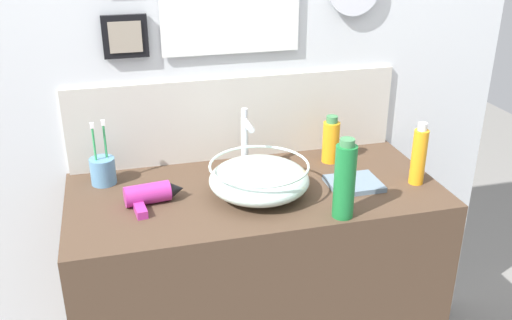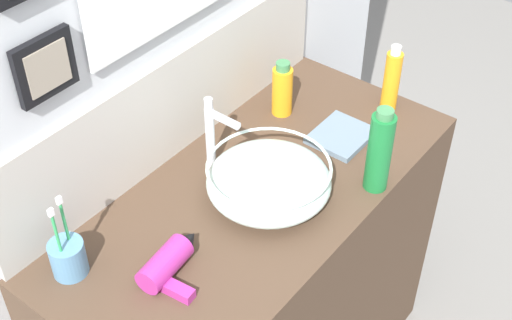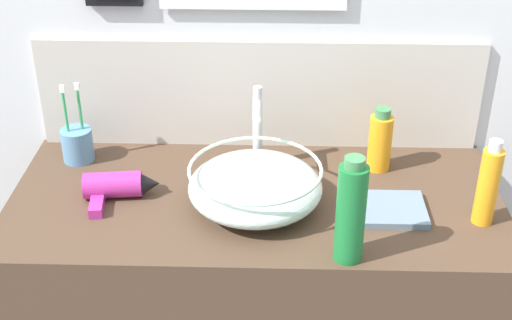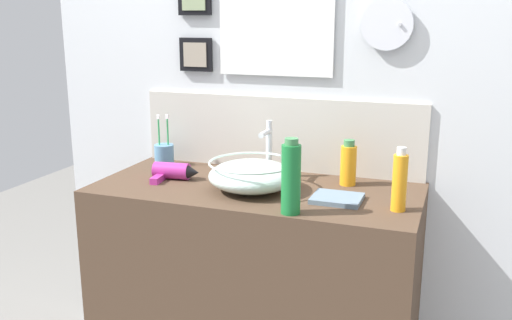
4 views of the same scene
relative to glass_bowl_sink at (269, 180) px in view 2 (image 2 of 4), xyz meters
name	(u,v)px [view 2 (image 2 of 4)]	position (x,y,z in m)	size (l,w,h in m)	color
vanity_counter	(256,300)	(0.00, 0.04, -0.49)	(1.16, 0.54, 0.87)	#4C3828
back_panel	(158,34)	(0.00, 0.34, 0.29)	(1.99, 0.10, 2.43)	silver
glass_bowl_sink	(269,180)	(0.00, 0.00, 0.00)	(0.31, 0.31, 0.10)	silver
faucet	(214,131)	(0.00, 0.17, 0.07)	(0.02, 0.10, 0.22)	silver
hair_drier	(170,261)	(-0.32, 0.03, -0.03)	(0.18, 0.14, 0.06)	#B22D8C
toothbrush_cup	(68,257)	(-0.46, 0.20, -0.01)	(0.08, 0.08, 0.21)	#598CB2
shampoo_bottle	(380,151)	(0.20, -0.19, 0.06)	(0.06, 0.06, 0.24)	#197233
lotion_bottle	(392,80)	(0.51, -0.05, 0.04)	(0.05, 0.05, 0.20)	orange
spray_bottle	(282,90)	(0.30, 0.18, 0.02)	(0.06, 0.06, 0.17)	orange
hand_towel	(341,136)	(0.31, -0.02, -0.05)	(0.16, 0.14, 0.02)	slate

